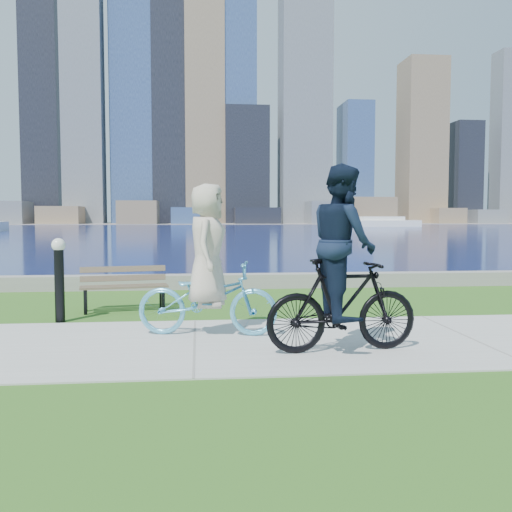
{
  "coord_description": "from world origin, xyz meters",
  "views": [
    {
      "loc": [
        0.06,
        -7.91,
        1.79
      ],
      "look_at": [
        1.06,
        1.93,
        1.1
      ],
      "focal_mm": 40.0,
      "sensor_mm": 36.0,
      "label": 1
    }
  ],
  "objects_px": {
    "park_bench": "(124,284)",
    "cyclist_man": "(343,274)",
    "cyclist_woman": "(207,279)",
    "bollard_lamp": "(59,274)"
  },
  "relations": [
    {
      "from": "park_bench",
      "to": "cyclist_woman",
      "type": "bearing_deg",
      "value": -68.16
    },
    {
      "from": "bollard_lamp",
      "to": "cyclist_woman",
      "type": "distance_m",
      "value": 2.82
    },
    {
      "from": "cyclist_woman",
      "to": "cyclist_man",
      "type": "relative_size",
      "value": 0.92
    },
    {
      "from": "park_bench",
      "to": "cyclist_woman",
      "type": "height_order",
      "value": "cyclist_woman"
    },
    {
      "from": "park_bench",
      "to": "cyclist_man",
      "type": "height_order",
      "value": "cyclist_man"
    },
    {
      "from": "park_bench",
      "to": "bollard_lamp",
      "type": "xyz_separation_m",
      "value": [
        -0.93,
        -1.11,
        0.31
      ]
    },
    {
      "from": "bollard_lamp",
      "to": "cyclist_woman",
      "type": "bearing_deg",
      "value": -28.99
    },
    {
      "from": "cyclist_woman",
      "to": "cyclist_man",
      "type": "bearing_deg",
      "value": -115.75
    },
    {
      "from": "bollard_lamp",
      "to": "cyclist_man",
      "type": "height_order",
      "value": "cyclist_man"
    },
    {
      "from": "park_bench",
      "to": "cyclist_man",
      "type": "relative_size",
      "value": 0.69
    }
  ]
}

